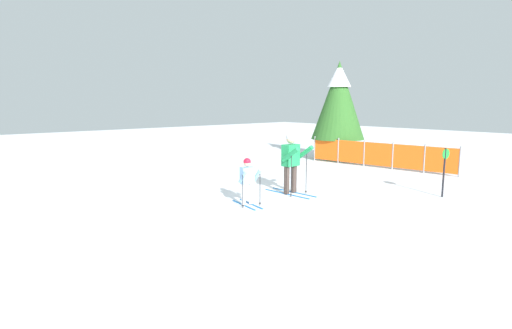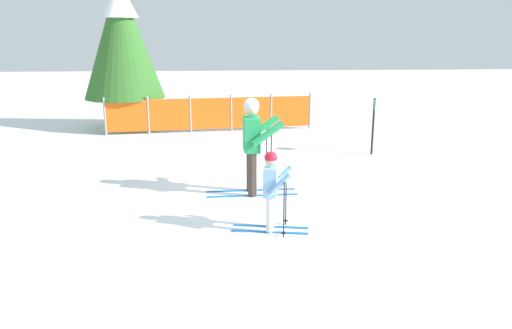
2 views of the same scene
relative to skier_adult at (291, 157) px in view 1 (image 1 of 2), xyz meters
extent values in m
plane|color=white|center=(0.23, -0.08, -1.05)|extent=(60.00, 60.00, 0.00)
cube|color=#1966B2|center=(-0.03, 0.16, -1.04)|extent=(1.66, 0.10, 0.02)
cube|color=#1966B2|center=(-0.02, -0.16, -1.04)|extent=(1.66, 0.10, 0.02)
cylinder|color=#3F332D|center=(-0.03, 0.16, -0.64)|extent=(0.16, 0.16, 0.79)
cylinder|color=#3F332D|center=(-0.02, -0.16, -0.64)|extent=(0.16, 0.16, 0.79)
cube|color=#1E8C4C|center=(-0.03, 0.00, 0.06)|extent=(0.30, 0.50, 0.61)
cylinder|color=#1E8C4C|center=(0.22, 0.31, 0.13)|extent=(0.59, 0.14, 0.46)
cylinder|color=#1E8C4C|center=(0.24, -0.30, 0.13)|extent=(0.59, 0.14, 0.46)
sphere|color=#D8AD8C|center=(-0.03, 0.00, 0.52)|extent=(0.26, 0.26, 0.26)
sphere|color=silver|center=(-0.03, 0.00, 0.57)|extent=(0.28, 0.28, 0.28)
cylinder|color=black|center=(0.27, 0.33, -0.44)|extent=(0.02, 0.02, 1.22)
cylinder|color=black|center=(0.27, 0.33, -0.99)|extent=(0.07, 0.07, 0.01)
cylinder|color=black|center=(0.30, -0.31, -0.44)|extent=(0.02, 0.02, 1.22)
cylinder|color=black|center=(0.30, -0.31, -0.99)|extent=(0.07, 0.07, 0.01)
cube|color=#1966B2|center=(0.17, -1.66, -1.04)|extent=(1.13, 0.25, 0.02)
cube|color=#1966B2|center=(0.13, -1.87, -1.04)|extent=(1.13, 0.25, 0.02)
cylinder|color=silver|center=(0.17, -1.66, -0.76)|extent=(0.11, 0.11, 0.54)
cylinder|color=silver|center=(0.13, -1.87, -0.76)|extent=(0.11, 0.11, 0.54)
cube|color=#8CBFF2|center=(0.15, -1.76, -0.28)|extent=(0.25, 0.36, 0.42)
cylinder|color=#8CBFF2|center=(0.33, -1.58, -0.27)|extent=(0.36, 0.15, 0.37)
cylinder|color=#8CBFF2|center=(0.25, -2.00, -0.27)|extent=(0.36, 0.15, 0.37)
sphere|color=#D8AD8C|center=(0.15, -1.76, 0.03)|extent=(0.18, 0.18, 0.18)
sphere|color=red|center=(0.15, -1.76, 0.06)|extent=(0.19, 0.19, 0.19)
cylinder|color=black|center=(0.40, -1.56, -0.63)|extent=(0.02, 0.02, 0.84)
cylinder|color=black|center=(0.40, -1.56, -0.99)|extent=(0.07, 0.07, 0.01)
cylinder|color=black|center=(0.31, -2.05, -0.63)|extent=(0.02, 0.02, 0.84)
cylinder|color=black|center=(0.31, -2.05, -0.99)|extent=(0.07, 0.07, 0.01)
cylinder|color=gray|center=(-3.88, 5.61, -0.51)|extent=(0.06, 0.06, 1.09)
cylinder|color=gray|center=(-2.68, 5.74, -0.51)|extent=(0.06, 0.06, 1.09)
cylinder|color=gray|center=(-1.48, 5.87, -0.51)|extent=(0.06, 0.06, 1.09)
cylinder|color=gray|center=(-0.28, 6.00, -0.51)|extent=(0.06, 0.06, 1.09)
cylinder|color=gray|center=(0.93, 6.13, -0.51)|extent=(0.06, 0.06, 1.09)
cylinder|color=gray|center=(2.13, 6.26, -0.51)|extent=(0.06, 0.06, 1.09)
cube|color=#F35C15|center=(-3.28, 5.67, -0.51)|extent=(1.21, 0.16, 0.91)
cube|color=#F35C15|center=(-2.08, 5.80, -0.51)|extent=(1.21, 0.16, 0.91)
cube|color=#F35C15|center=(-0.88, 5.93, -0.51)|extent=(1.21, 0.16, 0.91)
cube|color=#F35C15|center=(0.33, 6.06, -0.51)|extent=(1.21, 0.16, 0.91)
cube|color=#F35C15|center=(1.53, 6.19, -0.51)|extent=(1.21, 0.16, 0.91)
cylinder|color=#4C3823|center=(-3.47, 6.69, -0.59)|extent=(0.30, 0.30, 0.93)
cone|color=#2E6325|center=(-3.47, 6.69, 1.62)|extent=(2.38, 2.38, 3.48)
cone|color=white|center=(-3.47, 6.69, 2.74)|extent=(1.07, 1.07, 1.05)
cylinder|color=black|center=(3.06, 2.84, -0.37)|extent=(0.05, 0.05, 1.36)
cylinder|color=green|center=(3.07, 2.87, 0.15)|extent=(0.08, 0.28, 0.28)
camera|label=1|loc=(7.72, -8.15, 1.54)|focal=28.00mm
camera|label=2|loc=(-0.54, -8.71, 1.82)|focal=35.00mm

